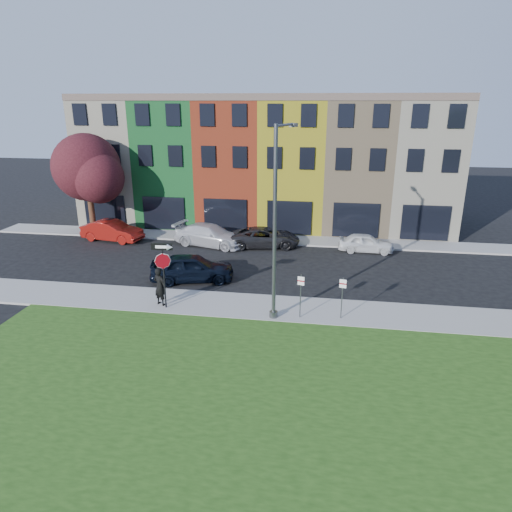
% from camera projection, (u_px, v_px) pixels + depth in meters
% --- Properties ---
extents(ground, '(120.00, 120.00, 0.00)m').
position_uv_depth(ground, '(258.00, 338.00, 20.26)').
color(ground, black).
rests_on(ground, ground).
extents(sidewalk_near, '(40.00, 3.00, 0.12)m').
position_uv_depth(sidewalk_near, '(306.00, 310.00, 22.75)').
color(sidewalk_near, gray).
rests_on(sidewalk_near, ground).
extents(sidewalk_far, '(40.00, 2.40, 0.12)m').
position_uv_depth(sidewalk_far, '(248.00, 238.00, 34.70)').
color(sidewalk_far, gray).
rests_on(sidewalk_far, ground).
extents(grass_park, '(40.00, 16.00, 0.10)m').
position_uv_depth(grass_park, '(495.00, 455.00, 13.47)').
color(grass_park, '#224413').
rests_on(grass_park, ground).
extents(rowhouse_block, '(30.00, 10.12, 10.00)m').
position_uv_depth(rowhouse_block, '(266.00, 163.00, 38.83)').
color(rowhouse_block, beige).
rests_on(rowhouse_block, ground).
extents(stop_sign, '(1.05, 0.12, 3.38)m').
position_uv_depth(stop_sign, '(163.00, 263.00, 22.17)').
color(stop_sign, black).
rests_on(stop_sign, sidewalk_near).
extents(man, '(1.09, 1.03, 1.99)m').
position_uv_depth(man, '(160.00, 286.00, 22.97)').
color(man, black).
rests_on(man, sidewalk_near).
extents(sedan_near, '(3.95, 5.59, 1.63)m').
position_uv_depth(sedan_near, '(192.00, 268.00, 26.41)').
color(sedan_near, black).
rests_on(sedan_near, ground).
extents(parked_car_red, '(3.13, 5.17, 1.53)m').
position_uv_depth(parked_car_red, '(112.00, 231.00, 34.11)').
color(parked_car_red, maroon).
rests_on(parked_car_red, ground).
extents(parked_car_silver, '(4.64, 6.33, 1.55)m').
position_uv_depth(parked_car_silver, '(210.00, 235.00, 32.96)').
color(parked_car_silver, silver).
rests_on(parked_car_silver, ground).
extents(parked_car_dark, '(3.98, 5.79, 1.40)m').
position_uv_depth(parked_car_dark, '(265.00, 237.00, 32.71)').
color(parked_car_dark, black).
rests_on(parked_car_dark, ground).
extents(parked_car_white, '(1.72, 3.85, 1.28)m').
position_uv_depth(parked_car_white, '(366.00, 243.00, 31.60)').
color(parked_car_white, white).
rests_on(parked_car_white, ground).
extents(street_lamp, '(0.98, 2.52, 8.95)m').
position_uv_depth(street_lamp, '(276.00, 225.00, 20.64)').
color(street_lamp, '#4C4F51').
rests_on(street_lamp, sidewalk_near).
extents(parking_sign_a, '(0.32, 0.12, 2.18)m').
position_uv_depth(parking_sign_a, '(301.00, 291.00, 21.48)').
color(parking_sign_a, '#4C4F51').
rests_on(parking_sign_a, sidewalk_near).
extents(parking_sign_b, '(0.32, 0.11, 2.07)m').
position_uv_depth(parking_sign_b, '(342.00, 293.00, 21.41)').
color(parking_sign_b, '#4C4F51').
rests_on(parking_sign_b, sidewalk_near).
extents(tree_purple, '(6.00, 5.25, 7.65)m').
position_uv_depth(tree_purple, '(88.00, 169.00, 34.09)').
color(tree_purple, black).
rests_on(tree_purple, sidewalk_far).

